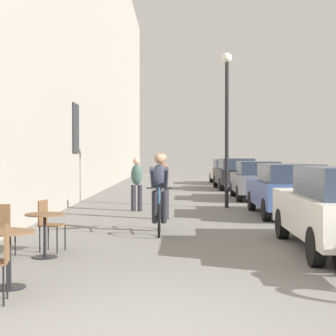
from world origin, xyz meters
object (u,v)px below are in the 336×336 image
object	(u,v)px
cafe_table_mid	(45,226)
parked_car_fifth	(226,171)
cyclist_on_bicycle	(159,195)
parked_car_fourth	(235,173)
parked_car_second	(287,189)
pedestrian_mid	(137,181)
parked_car_third	(256,180)
cafe_chair_mid_toward_street	(48,222)
cafe_table_near	(9,247)
street_lamp	(227,110)
pedestrian_near	(163,182)
cafe_chair_mid_toward_wall	(1,227)

from	to	relation	value
cafe_table_mid	parked_car_fifth	distance (m)	23.83
cyclist_on_bicycle	parked_car_fourth	world-z (taller)	cyclist_on_bicycle
parked_car_fourth	cyclist_on_bicycle	bearing A→B (deg)	-102.34
parked_car_second	parked_car_fifth	world-z (taller)	parked_car_fifth
pedestrian_mid	parked_car_second	world-z (taller)	pedestrian_mid
pedestrian_mid	parked_car_second	bearing A→B (deg)	-16.75
cafe_table_mid	parked_car_third	distance (m)	12.99
cyclist_on_bicycle	cafe_table_mid	bearing A→B (deg)	-121.58
cafe_chair_mid_toward_street	parked_car_fifth	world-z (taller)	parked_car_fifth
cyclist_on_bicycle	parked_car_fifth	xyz separation A→B (m)	(3.36, 20.36, -0.06)
cafe_table_near	pedestrian_mid	distance (m)	9.55
cafe_chair_mid_toward_street	parked_car_fourth	size ratio (longest dim) A/B	0.21
cafe_chair_mid_toward_street	parked_car_fifth	bearing A→B (deg)	77.03
street_lamp	parked_car_fourth	size ratio (longest dim) A/B	1.14
pedestrian_near	pedestrian_mid	world-z (taller)	pedestrian_near
street_lamp	cafe_chair_mid_toward_wall	bearing A→B (deg)	-117.63
cafe_table_mid	pedestrian_near	world-z (taller)	pedestrian_near
cyclist_on_bicycle	street_lamp	xyz separation A→B (m)	(1.98, 5.52, 2.30)
parked_car_third	parked_car_fourth	xyz separation A→B (m)	(-0.14, 6.05, 0.04)
cafe_chair_mid_toward_wall	pedestrian_mid	world-z (taller)	pedestrian_mid
pedestrian_mid	parked_car_fourth	distance (m)	11.26
pedestrian_near	street_lamp	distance (m)	4.22
parked_car_fourth	street_lamp	bearing A→B (deg)	-97.85
cafe_chair_mid_toward_street	parked_car_second	xyz separation A→B (m)	(5.28, 5.59, 0.23)
cafe_table_near	cafe_chair_mid_toward_wall	distance (m)	2.10
cyclist_on_bicycle	street_lamp	world-z (taller)	street_lamp
cafe_chair_mid_toward_wall	parked_car_second	xyz separation A→B (m)	(5.89, 6.25, 0.23)
cafe_table_near	parked_car_second	size ratio (longest dim) A/B	0.18
parked_car_second	parked_car_fourth	size ratio (longest dim) A/B	0.94
parked_car_second	cafe_chair_mid_toward_street	bearing A→B (deg)	-133.34
cyclist_on_bicycle	parked_car_second	bearing A→B (deg)	43.76
cyclist_on_bicycle	parked_car_fifth	world-z (taller)	cyclist_on_bicycle
cafe_chair_mid_toward_wall	street_lamp	distance (m)	9.94
cyclist_on_bicycle	pedestrian_near	world-z (taller)	pedestrian_near
pedestrian_near	street_lamp	xyz separation A→B (m)	(1.96, 3.06, 2.14)
cafe_table_mid	parked_car_fifth	size ratio (longest dim) A/B	0.18
cafe_chair_mid_toward_street	cyclist_on_bicycle	world-z (taller)	cyclist_on_bicycle
cafe_chair_mid_toward_wall	pedestrian_near	distance (m)	6.00
street_lamp	parked_car_second	distance (m)	3.57
cafe_chair_mid_toward_street	pedestrian_mid	distance (m)	6.96
parked_car_fifth	parked_car_third	bearing A→B (deg)	-89.65
cafe_table_near	parked_car_second	bearing A→B (deg)	57.86
cafe_chair_mid_toward_street	parked_car_second	world-z (taller)	parked_car_second
cafe_table_near	cafe_table_mid	xyz separation A→B (m)	(-0.04, 2.04, 0.00)
cafe_table_near	parked_car_fifth	size ratio (longest dim) A/B	0.18
cafe_chair_mid_toward_wall	parked_car_fifth	xyz separation A→B (m)	(5.83, 23.34, 0.23)
cyclist_on_bicycle	cafe_chair_mid_toward_street	bearing A→B (deg)	-128.72
pedestrian_near	parked_car_fifth	distance (m)	18.21
pedestrian_mid	street_lamp	size ratio (longest dim) A/B	0.33
cafe_chair_mid_toward_street	pedestrian_mid	bearing A→B (deg)	81.26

